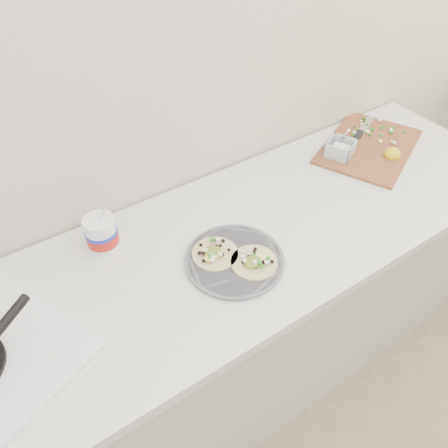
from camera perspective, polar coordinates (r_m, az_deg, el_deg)
counter at (r=1.69m, az=-2.17°, el=-13.97°), size 2.44×0.66×0.90m
taco_plate at (r=1.29m, az=1.38°, el=-4.44°), size 0.30×0.30×0.04m
tub at (r=1.34m, az=-15.66°, el=-0.92°), size 0.10×0.10×0.22m
cutboard at (r=1.84m, az=18.07°, el=9.91°), size 0.54×0.47×0.07m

